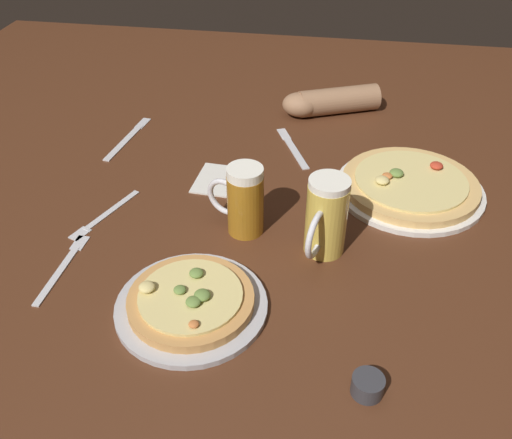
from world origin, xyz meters
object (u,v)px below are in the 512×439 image
at_px(ramekin_sauce, 368,385).
at_px(napkin_folded, 223,180).
at_px(diner_arm, 327,102).
at_px(fork_spare, 63,266).
at_px(pizza_plate_near, 191,302).
at_px(beer_mug_amber, 326,218).
at_px(knife_spare, 128,137).
at_px(pizza_plate_far, 410,186).
at_px(knife_right, 292,147).
at_px(fork_left, 105,215).
at_px(beer_mug_dark, 243,200).

xyz_separation_m(ramekin_sauce, napkin_folded, (-0.34, 0.54, -0.01)).
bearing_deg(diner_arm, fork_spare, -121.95).
height_order(pizza_plate_near, ramekin_sauce, pizza_plate_near).
height_order(beer_mug_amber, ramekin_sauce, beer_mug_amber).
bearing_deg(knife_spare, ramekin_sauce, -47.79).
height_order(ramekin_sauce, diner_arm, diner_arm).
relative_size(pizza_plate_far, knife_right, 1.65).
bearing_deg(pizza_plate_far, ramekin_sauce, -99.46).
bearing_deg(fork_left, pizza_plate_far, 17.15).
relative_size(pizza_plate_far, beer_mug_amber, 2.05).
bearing_deg(beer_mug_dark, napkin_folded, 115.73).
bearing_deg(fork_spare, beer_mug_amber, 15.06).
bearing_deg(diner_arm, napkin_folded, -119.18).
xyz_separation_m(knife_right, knife_spare, (-0.44, -0.02, 0.00)).
height_order(pizza_plate_far, knife_spare, pizza_plate_far).
xyz_separation_m(beer_mug_dark, ramekin_sauce, (0.26, -0.36, -0.06)).
xyz_separation_m(pizza_plate_far, napkin_folded, (-0.43, -0.03, -0.01)).
bearing_deg(knife_right, fork_left, -135.90).
distance_m(beer_mug_dark, diner_arm, 0.59).
height_order(knife_spare, diner_arm, diner_arm).
xyz_separation_m(pizza_plate_far, diner_arm, (-0.21, 0.37, 0.02)).
height_order(pizza_plate_near, napkin_folded, pizza_plate_near).
height_order(pizza_plate_near, beer_mug_dark, beer_mug_dark).
height_order(pizza_plate_far, knife_right, pizza_plate_far).
height_order(beer_mug_amber, knife_right, beer_mug_amber).
bearing_deg(pizza_plate_near, diner_arm, 76.81).
xyz_separation_m(pizza_plate_near, diner_arm, (0.19, 0.81, 0.02)).
bearing_deg(knife_spare, knife_right, 2.66).
relative_size(napkin_folded, knife_right, 0.64).
xyz_separation_m(ramekin_sauce, diner_arm, (-0.12, 0.93, 0.02)).
bearing_deg(fork_spare, beer_mug_dark, 28.26).
bearing_deg(napkin_folded, beer_mug_amber, -40.38).
relative_size(beer_mug_amber, knife_spare, 0.69).
relative_size(beer_mug_amber, fork_left, 0.84).
height_order(fork_left, knife_spare, same).
bearing_deg(ramekin_sauce, knife_spare, 132.21).
distance_m(fork_left, knife_right, 0.52).
bearing_deg(knife_right, pizza_plate_far, -28.58).
distance_m(pizza_plate_near, pizza_plate_far, 0.59).
relative_size(knife_right, fork_spare, 1.01).
xyz_separation_m(ramekin_sauce, fork_spare, (-0.58, 0.19, -0.01)).
xyz_separation_m(pizza_plate_far, knife_spare, (-0.73, 0.14, -0.01)).
bearing_deg(knife_right, fork_spare, -126.27).
distance_m(ramekin_sauce, diner_arm, 0.94).
bearing_deg(knife_spare, pizza_plate_far, -10.59).
bearing_deg(fork_spare, ramekin_sauce, -18.08).
distance_m(fork_spare, knife_spare, 0.51).
bearing_deg(napkin_folded, knife_spare, 151.06).
relative_size(beer_mug_dark, knife_spare, 0.63).
distance_m(knife_spare, diner_arm, 0.57).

